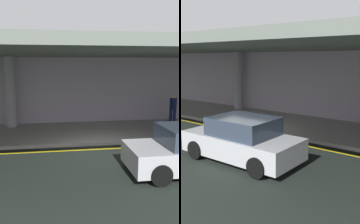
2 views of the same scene
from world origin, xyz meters
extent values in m
plane|color=black|center=(0.00, 0.00, 0.00)|extent=(60.00, 60.00, 0.00)
cube|color=#A9A3A2|center=(0.00, 3.10, 0.07)|extent=(26.00, 4.20, 0.15)
cube|color=yellow|center=(0.00, 0.54, 0.00)|extent=(26.00, 0.14, 0.01)
cylinder|color=#A3A0A7|center=(-4.00, 4.60, 1.97)|extent=(0.58, 0.58, 3.65)
cube|color=slate|center=(0.00, 2.60, 3.95)|extent=(28.00, 13.20, 0.30)
cube|color=#B7ABBC|center=(0.00, 5.35, 1.90)|extent=(26.00, 0.30, 3.80)
cylinder|color=black|center=(1.08, -1.29, 0.32)|extent=(0.64, 0.22, 0.64)
cylinder|color=black|center=(1.08, -2.99, 0.32)|extent=(0.64, 0.22, 0.64)
cylinder|color=#101642|center=(4.58, 3.80, 0.56)|extent=(0.16, 0.16, 0.82)
cylinder|color=navy|center=(4.80, 3.80, 0.56)|extent=(0.16, 0.16, 0.82)
cylinder|color=#111B48|center=(4.69, 3.80, 1.28)|extent=(0.38, 0.38, 0.62)
sphere|color=beige|center=(4.69, 3.80, 1.71)|extent=(0.24, 0.24, 0.24)
camera|label=1|loc=(-1.98, -9.65, 3.40)|focal=42.46mm
camera|label=2|loc=(8.62, -8.85, 3.40)|focal=44.99mm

